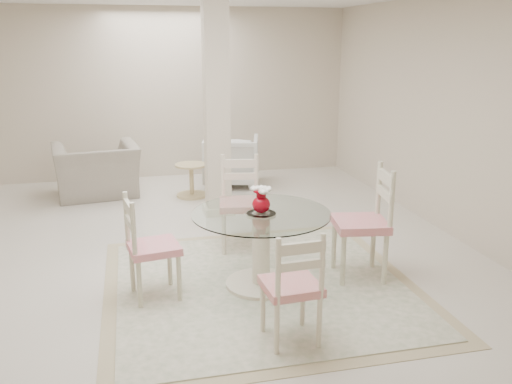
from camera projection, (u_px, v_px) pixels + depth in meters
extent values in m
plane|color=silver|center=(192.00, 253.00, 5.77)|extent=(7.00, 7.00, 0.00)
cube|color=beige|center=(164.00, 94.00, 8.68)|extent=(6.00, 0.02, 2.70)
cube|color=beige|center=(285.00, 262.00, 2.12)|extent=(6.00, 0.02, 2.70)
cube|color=beige|center=(456.00, 118.00, 6.06)|extent=(0.02, 7.00, 2.70)
cube|color=beige|center=(217.00, 110.00, 6.73)|extent=(0.30, 0.30, 2.70)
cube|color=tan|center=(261.00, 286.00, 4.99)|extent=(2.82, 2.82, 0.01)
cube|color=silver|center=(261.00, 285.00, 4.98)|extent=(2.58, 2.58, 0.01)
cylinder|color=#F6E7CA|center=(261.00, 284.00, 4.98)|extent=(0.65, 0.65, 0.05)
cylinder|color=#F6E7CA|center=(261.00, 249.00, 4.89)|extent=(0.16, 0.16, 0.67)
cylinder|color=#F6E7CA|center=(261.00, 215.00, 4.80)|extent=(0.27, 0.27, 0.03)
cylinder|color=white|center=(261.00, 213.00, 4.79)|extent=(1.24, 1.24, 0.01)
ellipsoid|color=#A10413|center=(261.00, 204.00, 4.77)|extent=(0.16, 0.16, 0.15)
cylinder|color=#A10413|center=(261.00, 194.00, 4.75)|extent=(0.09, 0.09, 0.04)
cylinder|color=#A10413|center=(261.00, 191.00, 4.74)|extent=(0.14, 0.14, 0.02)
ellipsoid|color=white|center=(261.00, 188.00, 4.73)|extent=(0.09, 0.09, 0.04)
ellipsoid|color=white|center=(266.00, 189.00, 4.76)|extent=(0.09, 0.09, 0.04)
ellipsoid|color=white|center=(256.00, 189.00, 4.75)|extent=(0.09, 0.09, 0.04)
ellipsoid|color=white|center=(264.00, 192.00, 4.69)|extent=(0.09, 0.09, 0.04)
ellipsoid|color=white|center=(267.00, 190.00, 4.71)|extent=(0.09, 0.09, 0.04)
cylinder|color=beige|center=(334.00, 246.00, 5.29)|extent=(0.05, 0.05, 0.50)
cylinder|color=beige|center=(343.00, 261.00, 4.92)|extent=(0.05, 0.05, 0.50)
cylinder|color=beige|center=(373.00, 244.00, 5.32)|extent=(0.05, 0.05, 0.50)
cylinder|color=beige|center=(385.00, 260.00, 4.95)|extent=(0.05, 0.05, 0.50)
cube|color=red|center=(360.00, 224.00, 5.04)|extent=(0.55, 0.55, 0.08)
cube|color=beige|center=(386.00, 186.00, 4.96)|extent=(0.11, 0.44, 0.59)
cylinder|color=beige|center=(224.00, 235.00, 5.63)|extent=(0.04, 0.04, 0.46)
cylinder|color=beige|center=(259.00, 234.00, 5.65)|extent=(0.04, 0.04, 0.46)
cylinder|color=beige|center=(224.00, 224.00, 5.98)|extent=(0.04, 0.04, 0.46)
cylinder|color=beige|center=(256.00, 223.00, 6.00)|extent=(0.04, 0.04, 0.46)
cube|color=red|center=(241.00, 205.00, 5.74)|extent=(0.51, 0.51, 0.07)
cube|color=beige|center=(240.00, 170.00, 5.84)|extent=(0.40, 0.11, 0.54)
cylinder|color=beige|center=(179.00, 279.00, 4.64)|extent=(0.04, 0.04, 0.43)
cylinder|color=beige|center=(170.00, 264.00, 4.94)|extent=(0.04, 0.04, 0.43)
cylinder|color=beige|center=(140.00, 285.00, 4.51)|extent=(0.04, 0.04, 0.43)
cylinder|color=beige|center=(132.00, 270.00, 4.81)|extent=(0.04, 0.04, 0.43)
cube|color=red|center=(154.00, 248.00, 4.66)|extent=(0.48, 0.48, 0.07)
cube|color=beige|center=(129.00, 216.00, 4.50)|extent=(0.10, 0.38, 0.51)
cylinder|color=beige|center=(303.00, 303.00, 4.23)|extent=(0.04, 0.04, 0.42)
cylinder|color=beige|center=(263.00, 308.00, 4.14)|extent=(0.04, 0.04, 0.42)
cylinder|color=beige|center=(319.00, 323.00, 3.93)|extent=(0.04, 0.04, 0.42)
cylinder|color=beige|center=(277.00, 329.00, 3.84)|extent=(0.04, 0.04, 0.42)
cube|color=#B21314|center=(291.00, 286.00, 3.97)|extent=(0.42, 0.42, 0.06)
cube|color=beige|center=(301.00, 257.00, 3.72)|extent=(0.36, 0.06, 0.49)
imported|color=gray|center=(97.00, 170.00, 7.79)|extent=(1.29, 1.16, 0.75)
imported|color=silver|center=(231.00, 160.00, 8.40)|extent=(1.00, 1.01, 0.77)
cylinder|color=tan|center=(192.00, 195.00, 7.85)|extent=(0.44, 0.44, 0.04)
cylinder|color=tan|center=(192.00, 180.00, 7.79)|extent=(0.06, 0.06, 0.42)
cylinder|color=tan|center=(191.00, 165.00, 7.73)|extent=(0.46, 0.46, 0.03)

